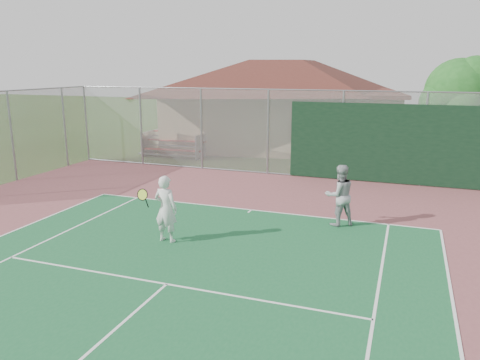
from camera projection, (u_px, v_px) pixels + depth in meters
name	position (u px, v px, depth m)	size (l,w,h in m)	color
back_fence	(344.00, 138.00, 18.20)	(20.08, 0.11, 3.53)	gray
side_fence_left	(12.00, 137.00, 18.09)	(0.08, 9.00, 3.50)	gray
clubhouse	(283.00, 95.00, 26.13)	(14.33, 10.74, 5.65)	tan
bleachers	(176.00, 143.00, 23.67)	(3.22, 2.03, 1.18)	#AD3328
tree	(461.00, 94.00, 20.83)	(3.49, 3.31, 4.87)	#3E2716
player_white_front	(165.00, 209.00, 11.80)	(0.97, 0.63, 1.73)	silver
player_grey_back	(340.00, 196.00, 13.05)	(1.06, 1.00, 1.74)	#9EA0A3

